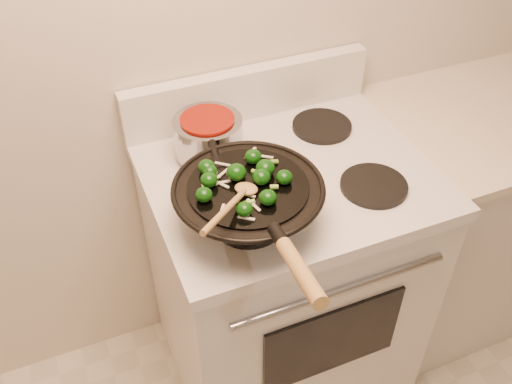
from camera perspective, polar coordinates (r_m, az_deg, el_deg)
name	(u,v)px	position (r m, az deg, el deg)	size (l,w,h in m)	color
stove	(283,276)	(1.90, 2.74, -8.41)	(0.78, 0.67, 1.08)	silver
counter_unit	(481,209)	(2.30, 21.61, -1.56)	(0.88, 0.62, 0.91)	silver
wok	(249,202)	(1.37, -0.71, -1.05)	(0.37, 0.61, 0.20)	black
stirfry	(243,177)	(1.34, -1.34, 1.56)	(0.23, 0.25, 0.04)	#0A3308
wooden_spoon	(235,200)	(1.26, -2.11, -0.84)	(0.20, 0.21, 0.08)	olive
saucepan	(208,136)	(1.59, -4.79, 5.60)	(0.19, 0.31, 0.11)	#92949A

